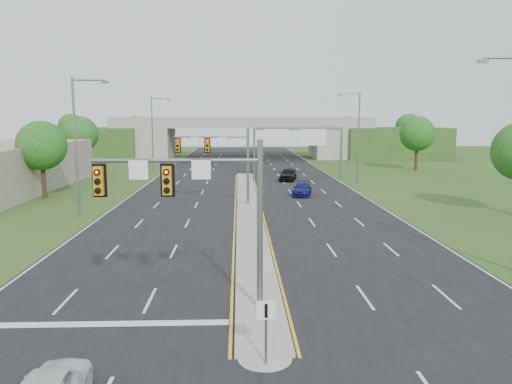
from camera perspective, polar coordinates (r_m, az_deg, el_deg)
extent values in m
plane|color=#2A4E1B|center=(20.85, 0.43, -13.59)|extent=(240.00, 240.00, 0.00)
cube|color=black|center=(54.88, -1.12, 0.24)|extent=(24.00, 160.00, 0.02)
cube|color=gray|center=(43.02, -0.87, -1.91)|extent=(2.00, 54.00, 0.16)
cone|color=gray|center=(17.17, 1.03, -18.28)|extent=(2.00, 2.00, 0.16)
cube|color=gold|center=(43.03, -2.40, -2.02)|extent=(0.12, 54.00, 0.01)
cube|color=gold|center=(43.07, 0.66, -2.00)|extent=(0.12, 54.00, 0.01)
cube|color=silver|center=(55.95, -13.30, 0.19)|extent=(0.12, 160.00, 0.01)
cube|color=silver|center=(56.30, 10.97, 0.31)|extent=(0.12, 160.00, 0.01)
cube|color=silver|center=(20.69, -18.32, -14.14)|extent=(10.50, 0.50, 0.01)
cylinder|color=slate|center=(19.81, 0.45, -4.16)|extent=(0.24, 0.24, 7.00)
cylinder|color=slate|center=(19.53, -9.13, 3.57)|extent=(6.50, 0.16, 0.16)
cube|color=#CC8A0C|center=(19.40, -10.12, 1.29)|extent=(0.35, 0.25, 1.10)
cube|color=#CC8A0C|center=(19.94, -17.54, 1.22)|extent=(0.35, 0.25, 1.10)
cube|color=black|center=(19.54, -10.07, 1.34)|extent=(0.55, 0.04, 1.30)
cube|color=black|center=(20.07, -17.44, 1.27)|extent=(0.55, 0.04, 1.30)
sphere|color=#FF0C05|center=(19.24, -10.21, 2.28)|extent=(0.20, 0.20, 0.20)
sphere|color=#FF0C05|center=(19.78, -17.69, 2.18)|extent=(0.20, 0.20, 0.20)
cube|color=white|center=(19.69, -13.28, 2.47)|extent=(0.75, 0.04, 0.75)
cube|color=white|center=(19.37, -6.28, 2.55)|extent=(0.75, 0.04, 0.75)
cylinder|color=slate|center=(44.53, -0.93, 2.86)|extent=(0.24, 0.24, 7.00)
cylinder|color=slate|center=(44.41, -5.16, 6.30)|extent=(6.50, 0.16, 0.16)
cube|color=#CC8A0C|center=(44.21, -5.59, 5.31)|extent=(0.35, 0.25, 1.10)
cube|color=#CC8A0C|center=(44.45, -8.95, 5.27)|extent=(0.35, 0.25, 1.10)
cube|color=black|center=(44.35, -5.58, 5.32)|extent=(0.55, 0.04, 1.30)
cube|color=black|center=(44.59, -8.93, 5.28)|extent=(0.55, 0.04, 1.30)
sphere|color=#FF0C05|center=(44.06, -5.61, 5.76)|extent=(0.20, 0.20, 0.20)
sphere|color=#FF0C05|center=(44.30, -8.98, 5.71)|extent=(0.20, 0.20, 0.20)
cube|color=white|center=(44.42, -7.02, 5.82)|extent=(0.75, 0.04, 0.75)
cube|color=white|center=(44.28, -3.90, 5.86)|extent=(0.75, 0.04, 0.75)
cylinder|color=slate|center=(16.28, 1.14, -15.93)|extent=(0.08, 0.08, 2.20)
cube|color=white|center=(15.93, 1.16, -13.38)|extent=(0.60, 0.04, 0.60)
cube|color=black|center=(15.90, 1.17, -13.42)|extent=(0.10, 0.02, 0.45)
cylinder|color=slate|center=(64.50, -0.20, 4.41)|extent=(0.28, 0.28, 6.60)
cylinder|color=slate|center=(65.84, 9.70, 4.37)|extent=(0.28, 0.28, 6.60)
cube|color=slate|center=(64.78, 4.84, 7.23)|extent=(11.50, 0.35, 0.35)
cube|color=#0B501A|center=(64.34, 2.31, 6.26)|extent=(3.20, 0.08, 2.00)
cube|color=#0B501A|center=(64.88, 6.57, 6.23)|extent=(3.20, 0.08, 2.00)
cube|color=silver|center=(64.29, 2.31, 6.26)|extent=(3.30, 0.03, 2.10)
cube|color=silver|center=(64.83, 6.57, 6.23)|extent=(3.30, 0.03, 2.10)
cube|color=gray|center=(100.74, -11.30, 5.52)|extent=(6.00, 12.00, 6.00)
cube|color=gray|center=(101.02, 8.20, 5.60)|extent=(6.00, 12.00, 6.00)
cube|color=#2A4E1B|center=(103.62, -18.44, 5.33)|extent=(20.00, 14.00, 6.00)
cube|color=#2A4E1B|center=(104.10, 15.29, 5.47)|extent=(20.00, 14.00, 6.00)
cube|color=gray|center=(99.32, -1.55, 7.71)|extent=(50.00, 12.00, 1.20)
cube|color=gray|center=(93.52, -1.52, 8.31)|extent=(50.00, 0.40, 0.90)
cube|color=gray|center=(105.12, -1.58, 8.33)|extent=(50.00, 0.40, 0.90)
cylinder|color=slate|center=(41.37, -19.91, 4.71)|extent=(0.20, 0.20, 11.00)
cylinder|color=slate|center=(41.04, -18.58, 12.02)|extent=(2.50, 0.12, 0.12)
cube|color=slate|center=(40.70, -16.85, 11.92)|extent=(0.50, 0.25, 0.18)
cylinder|color=slate|center=(75.42, -11.76, 6.49)|extent=(0.20, 0.20, 11.00)
cylinder|color=slate|center=(75.24, -10.92, 10.47)|extent=(2.50, 0.12, 0.12)
cube|color=slate|center=(75.06, -9.96, 10.38)|extent=(0.50, 0.25, 0.18)
cylinder|color=slate|center=(27.76, 26.92, 13.50)|extent=(2.50, 0.12, 0.12)
cube|color=slate|center=(27.18, 24.52, 13.46)|extent=(0.50, 0.25, 0.18)
cylinder|color=slate|center=(61.06, 11.63, 6.08)|extent=(0.20, 0.20, 11.00)
cylinder|color=slate|center=(60.81, 10.61, 11.00)|extent=(2.50, 0.12, 0.12)
cube|color=slate|center=(60.54, 9.43, 10.90)|extent=(0.50, 0.25, 0.18)
cylinder|color=#382316|center=(53.23, -23.11, 1.47)|extent=(0.44, 0.44, 4.00)
sphere|color=#194D14|center=(52.97, -23.31, 4.91)|extent=(4.80, 4.80, 4.80)
cylinder|color=#382316|center=(78.05, -19.32, 3.77)|extent=(0.44, 0.44, 4.25)
sphere|color=#194D14|center=(77.87, -19.44, 6.26)|extent=(5.20, 5.20, 5.20)
cylinder|color=#382316|center=(79.21, 17.84, 3.90)|extent=(0.44, 0.44, 4.25)
sphere|color=#194D14|center=(79.04, 17.95, 6.35)|extent=(5.20, 5.20, 5.20)
cylinder|color=#382316|center=(119.38, -20.24, 5.23)|extent=(0.44, 0.44, 4.50)
sphere|color=#194D14|center=(119.27, -20.33, 6.96)|extent=(6.00, 6.00, 6.00)
cylinder|color=#382316|center=(115.80, -13.61, 5.37)|extent=(0.44, 0.44, 4.25)
sphere|color=#194D14|center=(115.68, -13.67, 7.05)|extent=(5.60, 5.60, 5.60)
cylinder|color=#382316|center=(116.14, 10.38, 5.47)|extent=(0.44, 0.44, 4.25)
sphere|color=#194D14|center=(116.03, 10.43, 7.15)|extent=(5.60, 5.60, 5.60)
cylinder|color=#382316|center=(119.91, 16.96, 5.39)|extent=(0.44, 0.44, 4.50)
sphere|color=#194D14|center=(119.80, 17.04, 7.11)|extent=(6.00, 6.00, 6.00)
imported|color=#0D1052|center=(51.20, 5.29, 0.35)|extent=(2.63, 4.68, 1.28)
imported|color=black|center=(63.29, 3.69, 2.05)|extent=(2.85, 4.93, 1.58)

